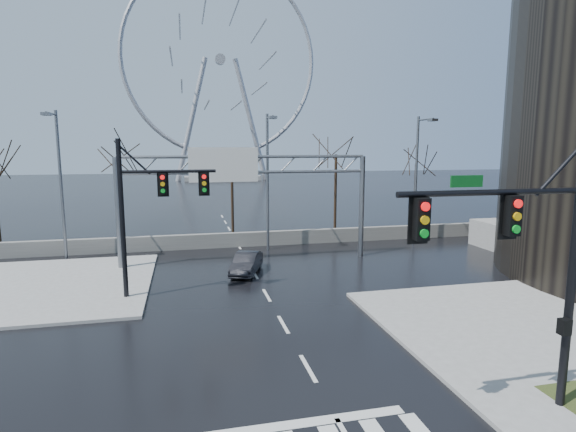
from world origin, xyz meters
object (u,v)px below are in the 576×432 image
object	(u,v)px
car	(246,263)
signal_mast_near	(534,248)
ferris_wheel	(220,68)
sign_gantry	(241,185)
signal_mast_far	(145,204)

from	to	relation	value
car	signal_mast_near	bearing A→B (deg)	-50.62
ferris_wheel	car	bearing A→B (deg)	-93.78
signal_mast_near	sign_gantry	world-z (taller)	signal_mast_near
signal_mast_far	car	size ratio (longest dim) A/B	2.10
signal_mast_near	sign_gantry	xyz separation A→B (m)	(-5.52, 19.00, 0.31)
signal_mast_near	ferris_wheel	size ratio (longest dim) A/B	0.16
sign_gantry	signal_mast_far	bearing A→B (deg)	-132.47
signal_mast_near	sign_gantry	distance (m)	19.79
signal_mast_far	sign_gantry	xyz separation A→B (m)	(5.49, 6.00, 0.35)
sign_gantry	car	xyz separation A→B (m)	(-0.08, -2.57, -4.55)
car	ferris_wheel	bearing A→B (deg)	106.80
ferris_wheel	signal_mast_far	bearing A→B (deg)	-97.20
car	signal_mast_far	bearing A→B (deg)	-127.07
signal_mast_far	sign_gantry	bearing A→B (deg)	47.53
ferris_wheel	car	xyz separation A→B (m)	(-5.45, -82.61, -25.51)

